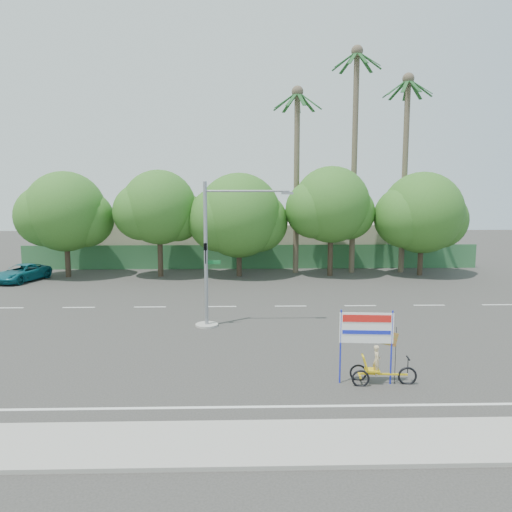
{
  "coord_description": "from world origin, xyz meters",
  "views": [
    {
      "loc": [
        -0.73,
        -19.75,
        6.67
      ],
      "look_at": [
        -0.1,
        3.6,
        3.5
      ],
      "focal_mm": 35.0,
      "sensor_mm": 36.0,
      "label": 1
    }
  ],
  "objects": [
    {
      "name": "ground",
      "position": [
        0.0,
        0.0,
        0.0
      ],
      "size": [
        120.0,
        120.0,
        0.0
      ],
      "primitive_type": "plane",
      "color": "#33302D",
      "rests_on": "ground"
    },
    {
      "name": "sidewalk_near",
      "position": [
        0.0,
        -7.5,
        0.06
      ],
      "size": [
        50.0,
        2.4,
        0.12
      ],
      "primitive_type": "cube",
      "color": "gray",
      "rests_on": "ground"
    },
    {
      "name": "fence",
      "position": [
        0.0,
        21.5,
        1.0
      ],
      "size": [
        38.0,
        0.08,
        2.0
      ],
      "primitive_type": "cube",
      "color": "#336B3D",
      "rests_on": "ground"
    },
    {
      "name": "building_left",
      "position": [
        -10.0,
        26.0,
        2.0
      ],
      "size": [
        12.0,
        8.0,
        4.0
      ],
      "primitive_type": "cube",
      "color": "beige",
      "rests_on": "ground"
    },
    {
      "name": "building_right",
      "position": [
        8.0,
        26.0,
        1.8
      ],
      "size": [
        14.0,
        8.0,
        3.6
      ],
      "primitive_type": "cube",
      "color": "beige",
      "rests_on": "ground"
    },
    {
      "name": "tree_far_left",
      "position": [
        -14.05,
        18.0,
        4.76
      ],
      "size": [
        7.14,
        6.0,
        7.96
      ],
      "color": "#473828",
      "rests_on": "ground"
    },
    {
      "name": "tree_left",
      "position": [
        -7.05,
        18.0,
        5.06
      ],
      "size": [
        6.66,
        5.6,
        8.07
      ],
      "color": "#473828",
      "rests_on": "ground"
    },
    {
      "name": "tree_center",
      "position": [
        -1.05,
        18.0,
        4.47
      ],
      "size": [
        7.62,
        6.4,
        7.85
      ],
      "color": "#473828",
      "rests_on": "ground"
    },
    {
      "name": "tree_right",
      "position": [
        5.95,
        18.0,
        5.24
      ],
      "size": [
        6.9,
        5.8,
        8.36
      ],
      "color": "#473828",
      "rests_on": "ground"
    },
    {
      "name": "tree_far_right",
      "position": [
        12.95,
        18.0,
        4.64
      ],
      "size": [
        7.38,
        6.2,
        7.94
      ],
      "color": "#473828",
      "rests_on": "ground"
    },
    {
      "name": "palm_tall",
      "position": [
        8.0,
        19.5,
        10.46
      ],
      "size": [
        3.73,
        3.79,
        17.45
      ],
      "color": "#70604C",
      "rests_on": "ground"
    },
    {
      "name": "palm_mid",
      "position": [
        12.0,
        19.5,
        9.4
      ],
      "size": [
        3.73,
        3.79,
        15.45
      ],
      "color": "#70604C",
      "rests_on": "ground"
    },
    {
      "name": "palm_short",
      "position": [
        3.5,
        19.5,
        8.86
      ],
      "size": [
        3.73,
        3.79,
        14.45
      ],
      "color": "#70604C",
      "rests_on": "ground"
    },
    {
      "name": "traffic_signal",
      "position": [
        -2.2,
        3.98,
        2.92
      ],
      "size": [
        4.72,
        1.1,
        7.0
      ],
      "color": "gray",
      "rests_on": "ground"
    },
    {
      "name": "trike_billboard",
      "position": [
        3.72,
        -3.43,
        1.06
      ],
      "size": [
        2.67,
        0.68,
        2.63
      ],
      "rotation": [
        0.0,
        0.0,
        -0.08
      ],
      "color": "black",
      "rests_on": "ground"
    },
    {
      "name": "pickup_truck",
      "position": [
        -16.7,
        16.23,
        0.62
      ],
      "size": [
        3.29,
        4.84,
        1.23
      ],
      "primitive_type": "imported",
      "rotation": [
        0.0,
        0.0,
        -0.31
      ],
      "color": "#0F5E6A",
      "rests_on": "ground"
    }
  ]
}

